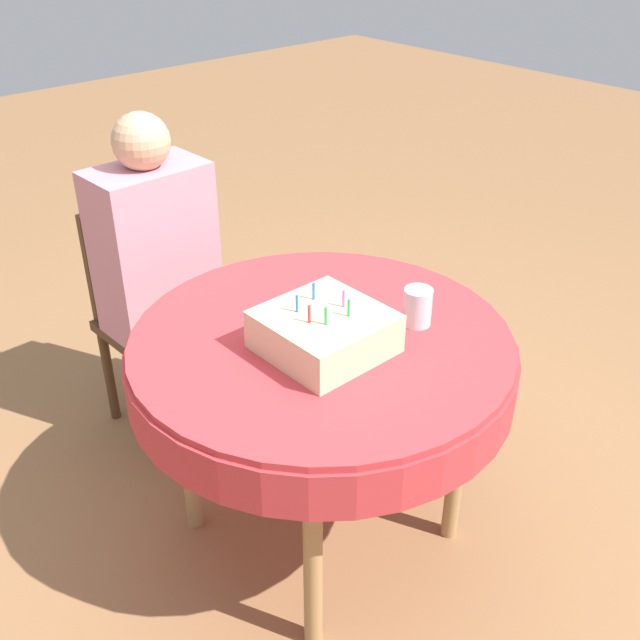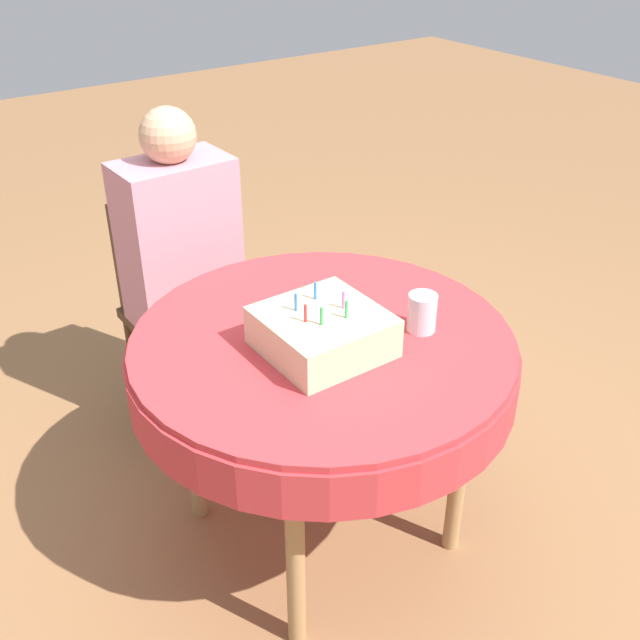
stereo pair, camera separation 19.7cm
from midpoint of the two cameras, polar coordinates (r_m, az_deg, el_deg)
name	(u,v)px [view 1 (the left image)]	position (r m, az deg, el deg)	size (l,w,h in m)	color
ground_plane	(321,528)	(2.49, -2.27, -15.62)	(12.00, 12.00, 0.00)	#8C603D
dining_table	(321,363)	(2.08, -2.63, -3.36)	(1.07, 1.07, 0.73)	#BC3338
chair	(153,310)	(2.78, -14.59, 0.67)	(0.39, 0.39, 0.84)	#4C331E
person	(158,256)	(2.60, -14.37, 4.69)	(0.38, 0.33, 1.18)	tan
birthday_cake	(324,331)	(1.94, -2.58, -0.97)	(0.30, 0.30, 0.16)	beige
drinking_glass	(418,307)	(2.06, 4.74, 0.94)	(0.08, 0.08, 0.11)	silver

